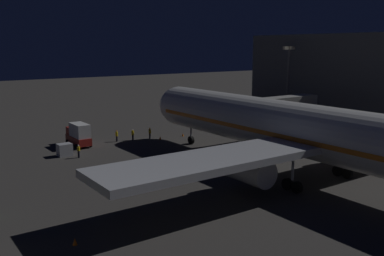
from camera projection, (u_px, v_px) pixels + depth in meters
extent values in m
plane|color=#383533|center=(241.00, 160.00, 56.92)|extent=(320.00, 320.00, 0.00)
cylinder|color=silver|center=(316.00, 133.00, 46.40)|extent=(5.95, 53.76, 5.95)
sphere|color=silver|center=(178.00, 105.00, 67.97)|extent=(5.83, 5.83, 5.83)
cube|color=orange|center=(316.00, 137.00, 46.49)|extent=(6.01, 51.61, 0.50)
cube|color=black|center=(185.00, 100.00, 66.35)|extent=(3.27, 1.40, 0.90)
cube|color=#B7BABF|center=(313.00, 142.00, 46.86)|extent=(50.78, 6.60, 0.70)
cylinder|color=#B7BABF|center=(352.00, 146.00, 52.93)|extent=(2.77, 5.68, 2.77)
cylinder|color=black|center=(333.00, 142.00, 55.21)|extent=(2.35, 0.15, 2.35)
cylinder|color=#B7BABF|center=(247.00, 169.00, 43.10)|extent=(2.77, 5.68, 2.77)
cylinder|color=black|center=(229.00, 163.00, 45.38)|extent=(2.35, 0.15, 2.35)
cylinder|color=#B7BABF|center=(191.00, 130.00, 65.79)|extent=(0.28, 0.28, 2.00)
cylinder|color=black|center=(191.00, 140.00, 66.08)|extent=(0.45, 1.20, 1.20)
cylinder|color=#B7BABF|center=(343.00, 159.00, 48.88)|extent=(0.28, 0.28, 2.00)
cylinder|color=black|center=(338.00, 171.00, 49.69)|extent=(0.45, 1.20, 1.20)
cylinder|color=black|center=(347.00, 174.00, 48.65)|extent=(0.45, 1.20, 1.20)
cylinder|color=#B7BABF|center=(293.00, 171.00, 44.11)|extent=(0.28, 0.28, 2.00)
cylinder|color=black|center=(287.00, 184.00, 44.93)|extent=(0.45, 1.20, 1.20)
cylinder|color=black|center=(297.00, 187.00, 43.88)|extent=(0.45, 1.20, 1.20)
cube|color=#9E9E99|center=(276.00, 105.00, 67.87)|extent=(16.77, 2.60, 2.50)
cube|color=#9E9E99|center=(235.00, 110.00, 63.11)|extent=(3.20, 3.40, 3.00)
cube|color=black|center=(228.00, 111.00, 62.31)|extent=(0.70, 3.20, 2.70)
cylinder|color=#B7BABF|center=(240.00, 132.00, 64.31)|extent=(0.56, 0.56, 4.33)
cylinder|color=black|center=(243.00, 144.00, 64.99)|extent=(0.25, 0.60, 0.60)
cylinder|color=black|center=(237.00, 145.00, 64.31)|extent=(0.25, 0.60, 0.60)
cylinder|color=#59595E|center=(288.00, 87.00, 82.62)|extent=(0.40, 0.40, 14.17)
cube|color=#F9EFC6|center=(292.00, 48.00, 81.77)|extent=(1.10, 0.50, 0.60)
cube|color=#F9EFC6|center=(286.00, 48.00, 80.75)|extent=(1.10, 0.50, 0.60)
cube|color=maroon|center=(78.00, 140.00, 64.95)|extent=(2.00, 5.73, 1.10)
cube|color=silver|center=(80.00, 130.00, 64.08)|extent=(1.90, 4.01, 2.00)
cube|color=maroon|center=(73.00, 130.00, 66.40)|extent=(1.80, 1.60, 1.10)
cylinder|color=black|center=(80.00, 140.00, 67.26)|extent=(0.24, 0.70, 0.70)
cylinder|color=black|center=(67.00, 142.00, 66.06)|extent=(0.24, 0.70, 0.70)
cylinder|color=black|center=(90.00, 145.00, 64.04)|extent=(0.24, 0.70, 0.70)
cylinder|color=black|center=(77.00, 147.00, 62.84)|extent=(0.24, 0.70, 0.70)
cube|color=#B7BABF|center=(65.00, 150.00, 58.82)|extent=(1.86, 1.54, 1.69)
cylinder|color=black|center=(150.00, 136.00, 69.90)|extent=(0.28, 0.28, 0.86)
cylinder|color=yellow|center=(150.00, 131.00, 69.75)|extent=(0.40, 0.40, 0.66)
sphere|color=tan|center=(150.00, 129.00, 69.67)|extent=(0.24, 0.24, 0.24)
sphere|color=orange|center=(150.00, 128.00, 69.66)|extent=(0.23, 0.23, 0.23)
cylinder|color=black|center=(117.00, 139.00, 67.77)|extent=(0.28, 0.28, 0.89)
cylinder|color=yellow|center=(117.00, 134.00, 67.63)|extent=(0.40, 0.40, 0.66)
sphere|color=tan|center=(117.00, 131.00, 67.55)|extent=(0.24, 0.24, 0.24)
sphere|color=orange|center=(117.00, 131.00, 67.54)|extent=(0.23, 0.23, 0.23)
cylinder|color=black|center=(79.00, 154.00, 57.84)|extent=(0.28, 0.28, 0.95)
cylinder|color=yellow|center=(78.00, 149.00, 57.70)|extent=(0.40, 0.40, 0.56)
sphere|color=tan|center=(78.00, 146.00, 57.63)|extent=(0.24, 0.24, 0.24)
sphere|color=white|center=(78.00, 146.00, 57.62)|extent=(0.23, 0.23, 0.23)
cylinder|color=black|center=(133.00, 138.00, 68.82)|extent=(0.28, 0.28, 0.82)
cylinder|color=yellow|center=(133.00, 133.00, 68.68)|extent=(0.40, 0.40, 0.70)
sphere|color=tan|center=(133.00, 130.00, 68.59)|extent=(0.24, 0.24, 0.24)
sphere|color=white|center=(133.00, 130.00, 68.58)|extent=(0.23, 0.23, 0.23)
cone|color=orange|center=(183.00, 135.00, 71.81)|extent=(0.36, 0.36, 0.55)
cone|color=orange|center=(160.00, 138.00, 69.31)|extent=(0.36, 0.36, 0.55)
cone|color=orange|center=(75.00, 242.00, 32.39)|extent=(0.36, 0.36, 0.55)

